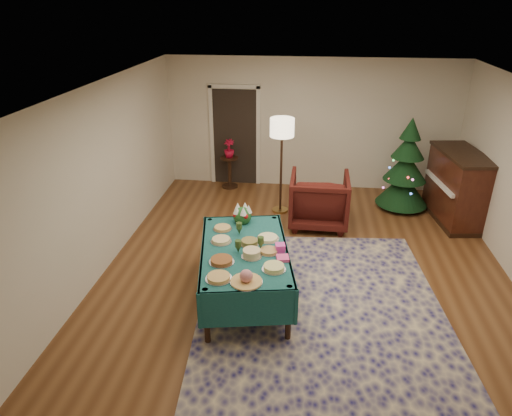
# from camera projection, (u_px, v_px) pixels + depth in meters

# --- Properties ---
(room_shell) EXTENTS (7.00, 7.00, 7.00)m
(room_shell) POSITION_uv_depth(u_px,v_px,m) (309.00, 189.00, 6.29)
(room_shell) COLOR #593319
(room_shell) RESTS_ON ground
(doorway) EXTENTS (1.08, 0.04, 2.16)m
(doorway) POSITION_uv_depth(u_px,v_px,m) (235.00, 134.00, 9.70)
(doorway) COLOR black
(doorway) RESTS_ON ground
(rug) EXTENTS (3.53, 4.44, 0.02)m
(rug) POSITION_uv_depth(u_px,v_px,m) (322.00, 315.00, 5.90)
(rug) COLOR #181653
(rug) RESTS_ON ground
(buffet_table) EXTENTS (1.48, 2.14, 0.77)m
(buffet_table) POSITION_uv_depth(u_px,v_px,m) (245.00, 258.00, 6.03)
(buffet_table) COLOR black
(buffet_table) RESTS_ON ground
(platter_0) EXTENTS (0.32, 0.32, 0.05)m
(platter_0) POSITION_uv_depth(u_px,v_px,m) (219.00, 277.00, 5.31)
(platter_0) COLOR silver
(platter_0) RESTS_ON buffet_table
(platter_1) EXTENTS (0.38, 0.38, 0.17)m
(platter_1) POSITION_uv_depth(u_px,v_px,m) (246.00, 278.00, 5.23)
(platter_1) COLOR silver
(platter_1) RESTS_ON buffet_table
(platter_2) EXTENTS (0.29, 0.29, 0.06)m
(platter_2) POSITION_uv_depth(u_px,v_px,m) (274.00, 268.00, 5.49)
(platter_2) COLOR silver
(platter_2) RESTS_ON buffet_table
(platter_3) EXTENTS (0.32, 0.32, 0.05)m
(platter_3) POSITION_uv_depth(u_px,v_px,m) (222.00, 261.00, 5.64)
(platter_3) COLOR silver
(platter_3) RESTS_ON buffet_table
(platter_4) EXTENTS (0.26, 0.26, 0.10)m
(platter_4) POSITION_uv_depth(u_px,v_px,m) (252.00, 254.00, 5.75)
(platter_4) COLOR silver
(platter_4) RESTS_ON buffet_table
(platter_5) EXTENTS (0.26, 0.26, 0.04)m
(platter_5) POSITION_uv_depth(u_px,v_px,m) (269.00, 251.00, 5.87)
(platter_5) COLOR silver
(platter_5) RESTS_ON buffet_table
(platter_6) EXTENTS (0.28, 0.28, 0.05)m
(platter_6) POSITION_uv_depth(u_px,v_px,m) (221.00, 240.00, 6.12)
(platter_6) COLOR silver
(platter_6) RESTS_ON buffet_table
(platter_7) EXTENTS (0.25, 0.25, 0.07)m
(platter_7) POSITION_uv_depth(u_px,v_px,m) (249.00, 243.00, 6.04)
(platter_7) COLOR silver
(platter_7) RESTS_ON buffet_table
(platter_8) EXTENTS (0.31, 0.31, 0.04)m
(platter_8) POSITION_uv_depth(u_px,v_px,m) (268.00, 238.00, 6.18)
(platter_8) COLOR silver
(platter_8) RESTS_ON buffet_table
(platter_9) EXTENTS (0.27, 0.27, 0.04)m
(platter_9) POSITION_uv_depth(u_px,v_px,m) (223.00, 228.00, 6.45)
(platter_9) COLOR silver
(platter_9) RESTS_ON buffet_table
(goblet_0) EXTENTS (0.08, 0.08, 0.18)m
(goblet_0) POSITION_uv_depth(u_px,v_px,m) (239.00, 228.00, 6.28)
(goblet_0) COLOR #2D471E
(goblet_0) RESTS_ON buffet_table
(goblet_1) EXTENTS (0.08, 0.08, 0.18)m
(goblet_1) POSITION_uv_depth(u_px,v_px,m) (261.00, 243.00, 5.91)
(goblet_1) COLOR #2D471E
(goblet_1) RESTS_ON buffet_table
(goblet_2) EXTENTS (0.08, 0.08, 0.18)m
(goblet_2) POSITION_uv_depth(u_px,v_px,m) (238.00, 246.00, 5.83)
(goblet_2) COLOR #2D471E
(goblet_2) RESTS_ON buffet_table
(napkin_stack) EXTENTS (0.18, 0.18, 0.04)m
(napkin_stack) POSITION_uv_depth(u_px,v_px,m) (283.00, 258.00, 5.71)
(napkin_stack) COLOR #F9458E
(napkin_stack) RESTS_ON buffet_table
(gift_box) EXTENTS (0.14, 0.14, 0.10)m
(gift_box) POSITION_uv_depth(u_px,v_px,m) (280.00, 248.00, 5.88)
(gift_box) COLOR #EB41B6
(gift_box) RESTS_ON buffet_table
(centerpiece) EXTENTS (0.28, 0.28, 0.32)m
(centerpiece) POSITION_uv_depth(u_px,v_px,m) (242.00, 214.00, 6.60)
(centerpiece) COLOR #1E4C1E
(centerpiece) RESTS_ON buffet_table
(armchair) EXTENTS (1.03, 0.96, 1.05)m
(armchair) POSITION_uv_depth(u_px,v_px,m) (319.00, 198.00, 8.08)
(armchair) COLOR #3F110D
(armchair) RESTS_ON ground
(floor_lamp) EXTENTS (0.44, 0.44, 1.81)m
(floor_lamp) POSITION_uv_depth(u_px,v_px,m) (282.00, 133.00, 8.17)
(floor_lamp) COLOR #A57F3F
(floor_lamp) RESTS_ON ground
(side_table) EXTENTS (0.38, 0.38, 0.67)m
(side_table) POSITION_uv_depth(u_px,v_px,m) (230.00, 173.00, 9.78)
(side_table) COLOR black
(side_table) RESTS_ON ground
(potted_plant) EXTENTS (0.22, 0.39, 0.22)m
(potted_plant) POSITION_uv_depth(u_px,v_px,m) (229.00, 152.00, 9.58)
(potted_plant) COLOR #B00C2A
(potted_plant) RESTS_ON side_table
(christmas_tree) EXTENTS (1.25, 1.25, 1.78)m
(christmas_tree) POSITION_uv_depth(u_px,v_px,m) (406.00, 169.00, 8.63)
(christmas_tree) COLOR black
(christmas_tree) RESTS_ON ground
(piano) EXTENTS (0.88, 1.57, 1.29)m
(piano) POSITION_uv_depth(u_px,v_px,m) (457.00, 188.00, 8.21)
(piano) COLOR black
(piano) RESTS_ON ground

